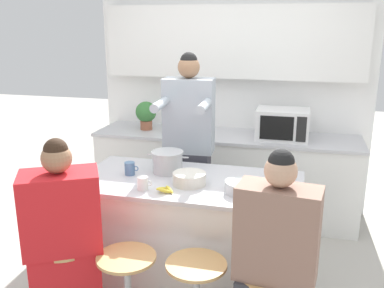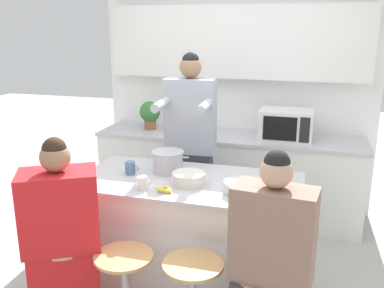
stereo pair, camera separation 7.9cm
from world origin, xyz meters
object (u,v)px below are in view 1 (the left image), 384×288
coffee_cup_far (130,168)px  cooking_pot (168,162)px  kitchen_island (189,236)px  coffee_cup_near (143,183)px  fruit_bowl (189,179)px  banana_bunch (165,190)px  bar_stool_leftmost (69,286)px  person_cooking (189,158)px  person_wrapped_blanket (65,250)px  person_seated_near (274,281)px  microwave (282,124)px  potted_plant (146,114)px

coffee_cup_far → cooking_pot: bearing=25.5°
kitchen_island → coffee_cup_near: (-0.26, -0.26, 0.50)m
cooking_pot → fruit_bowl: bearing=-42.3°
coffee_cup_far → banana_bunch: coffee_cup_far is taller
bar_stool_leftmost → person_cooking: 1.45m
person_wrapped_blanket → person_seated_near: bearing=-29.5°
bar_stool_leftmost → cooking_pot: (0.44, 0.78, 0.65)m
fruit_bowl → microwave: 1.62m
bar_stool_leftmost → microwave: microwave is taller
person_wrapped_blanket → banana_bunch: bearing=8.6°
person_cooking → person_wrapped_blanket: 1.39m
person_seated_near → coffee_cup_far: (-1.13, 0.69, 0.34)m
banana_bunch → fruit_bowl: bearing=58.2°
coffee_cup_far → person_seated_near: bearing=-31.4°
coffee_cup_near → microwave: (0.84, 1.69, 0.08)m
person_seated_near → coffee_cup_far: 1.37m
person_seated_near → fruit_bowl: size_ratio=5.90×
coffee_cup_far → potted_plant: bearing=105.9°
fruit_bowl → bar_stool_leftmost: bearing=-139.5°
microwave → potted_plant: bearing=178.3°
kitchen_island → person_cooking: 0.75m
bar_stool_leftmost → potted_plant: 2.26m
kitchen_island → person_cooking: person_cooking is taller
cooking_pot → coffee_cup_near: bearing=-98.1°
cooking_pot → potted_plant: potted_plant is taller
coffee_cup_near → coffee_cup_far: size_ratio=0.97×
bar_stool_leftmost → cooking_pot: 1.10m
person_cooking → coffee_cup_near: size_ratio=16.90×
bar_stool_leftmost → person_wrapped_blanket: size_ratio=0.47×
person_wrapped_blanket → cooking_pot: bearing=33.0°
banana_bunch → microwave: 1.83m
person_cooking → coffee_cup_far: size_ratio=16.43×
person_seated_near → coffee_cup_near: size_ratio=13.17×
person_wrapped_blanket → coffee_cup_far: 0.78m
coffee_cup_near → coffee_cup_far: (-0.20, 0.26, 0.00)m
person_cooking → cooking_pot: size_ratio=5.44×
coffee_cup_near → potted_plant: potted_plant is taller
banana_bunch → microwave: (0.68, 1.70, 0.11)m
bar_stool_leftmost → potted_plant: potted_plant is taller
person_cooking → microwave: (0.75, 0.83, 0.16)m
potted_plant → person_seated_near: bearing=-54.3°
coffee_cup_far → person_wrapped_blanket: bearing=-103.7°
person_wrapped_blanket → cooking_pot: size_ratio=4.15×
coffee_cup_near → banana_bunch: coffee_cup_near is taller
coffee_cup_near → banana_bunch: size_ratio=0.77×
bar_stool_leftmost → banana_bunch: 0.89m
coffee_cup_far → microwave: microwave is taller
person_wrapped_blanket → coffee_cup_near: size_ratio=12.89×
coffee_cup_near → microwave: microwave is taller
person_seated_near → cooking_pot: bearing=144.3°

